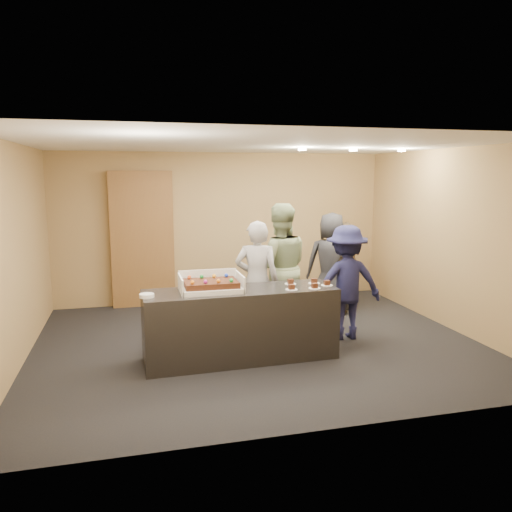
% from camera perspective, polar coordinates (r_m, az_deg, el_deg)
% --- Properties ---
extents(room, '(6.04, 6.00, 2.70)m').
position_cam_1_polar(room, '(6.73, 0.13, 1.11)').
color(room, black).
rests_on(room, ground).
extents(serving_counter, '(2.42, 0.78, 0.90)m').
position_cam_1_polar(serving_counter, '(6.32, -1.77, -7.81)').
color(serving_counter, black).
rests_on(serving_counter, floor).
extents(storage_cabinet, '(1.08, 0.15, 2.38)m').
position_cam_1_polar(storage_cabinet, '(8.94, -12.86, 1.85)').
color(storage_cabinet, brown).
rests_on(storage_cabinet, floor).
extents(cake_box, '(0.75, 0.52, 0.22)m').
position_cam_1_polar(cake_box, '(6.15, -5.21, -3.52)').
color(cake_box, white).
rests_on(cake_box, serving_counter).
extents(sheet_cake, '(0.64, 0.44, 0.12)m').
position_cam_1_polar(sheet_cake, '(6.11, -5.18, -3.13)').
color(sheet_cake, '#3D190D').
rests_on(sheet_cake, cake_box).
extents(plate_stack, '(0.17, 0.17, 0.04)m').
position_cam_1_polar(plate_stack, '(5.94, -12.38, -4.44)').
color(plate_stack, white).
rests_on(plate_stack, serving_counter).
extents(slice_a, '(0.15, 0.15, 0.07)m').
position_cam_1_polar(slice_a, '(6.19, 4.08, -3.66)').
color(slice_a, white).
rests_on(slice_a, serving_counter).
extents(slice_b, '(0.15, 0.15, 0.07)m').
position_cam_1_polar(slice_b, '(6.50, 3.97, -3.03)').
color(slice_b, white).
rests_on(slice_b, serving_counter).
extents(slice_c, '(0.15, 0.15, 0.07)m').
position_cam_1_polar(slice_c, '(6.28, 6.71, -3.50)').
color(slice_c, white).
rests_on(slice_c, serving_counter).
extents(slice_d, '(0.15, 0.15, 0.07)m').
position_cam_1_polar(slice_d, '(6.57, 6.66, -2.94)').
color(slice_d, white).
rests_on(slice_d, serving_counter).
extents(slice_e, '(0.15, 0.15, 0.07)m').
position_cam_1_polar(slice_e, '(6.47, 8.11, -3.16)').
color(slice_e, white).
rests_on(slice_e, serving_counter).
extents(person_server_grey, '(0.71, 0.58, 1.69)m').
position_cam_1_polar(person_server_grey, '(6.95, 0.11, -2.88)').
color(person_server_grey, '#ABACB0').
rests_on(person_server_grey, floor).
extents(person_sage_man, '(1.02, 0.84, 1.90)m').
position_cam_1_polar(person_sage_man, '(7.38, 2.67, -1.33)').
color(person_sage_man, gray).
rests_on(person_sage_man, floor).
extents(person_navy_man, '(1.08, 0.67, 1.61)m').
position_cam_1_polar(person_navy_man, '(7.15, 10.26, -2.98)').
color(person_navy_man, '#1A1B44').
rests_on(person_navy_man, floor).
extents(person_brown_extra, '(0.88, 0.90, 1.52)m').
position_cam_1_polar(person_brown_extra, '(8.62, 10.25, -1.20)').
color(person_brown_extra, brown).
rests_on(person_brown_extra, floor).
extents(person_dark_suit, '(0.97, 0.81, 1.70)m').
position_cam_1_polar(person_dark_suit, '(8.41, 8.59, -0.81)').
color(person_dark_suit, '#25262A').
rests_on(person_dark_suit, floor).
extents(ceiling_spotlights, '(1.72, 0.12, 0.03)m').
position_cam_1_polar(ceiling_spotlights, '(7.69, 11.05, 11.82)').
color(ceiling_spotlights, '#FFEAC6').
rests_on(ceiling_spotlights, ceiling).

